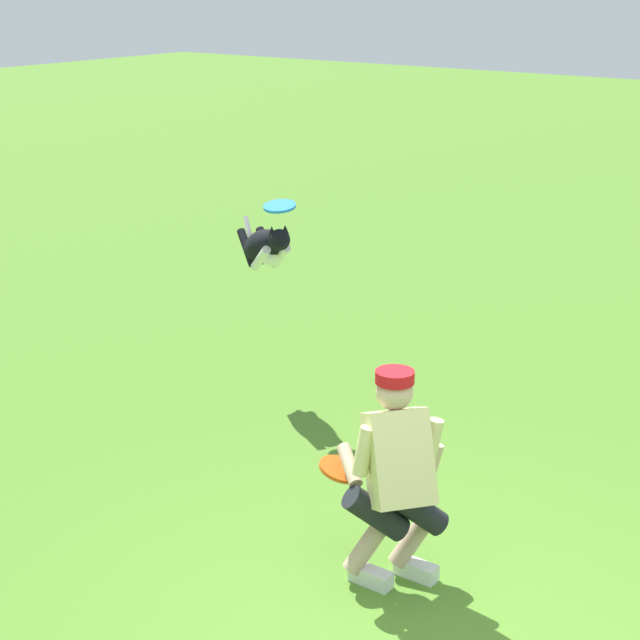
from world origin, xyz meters
The scene contains 4 objects.
person centered at (0.58, -0.68, 0.70)m, with size 0.71×0.60×1.29m.
dog centered at (3.01, -2.50, 1.26)m, with size 0.90×0.62×0.51m.
frisbee_flying centered at (2.78, -2.41, 1.65)m, with size 0.26×0.26×0.02m, color #2585F2.
frisbee_held centered at (0.96, -0.68, 0.61)m, with size 0.26×0.26×0.02m, color #E65114.
Camera 1 is at (-2.28, 3.91, 3.41)m, focal length 59.41 mm.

